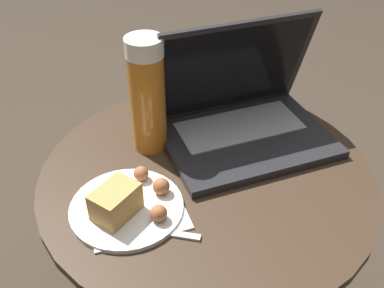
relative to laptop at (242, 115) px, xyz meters
name	(u,v)px	position (x,y,z in m)	size (l,w,h in m)	color
table	(205,226)	(-0.12, -0.07, -0.20)	(0.64, 0.64, 0.51)	#9E9EA3
napkin	(138,216)	(-0.29, -0.11, -0.05)	(0.18, 0.15, 0.00)	white
laptop	(242,115)	(0.00, 0.00, 0.00)	(0.37, 0.29, 0.25)	#232326
beer_glass	(147,95)	(-0.18, 0.06, 0.07)	(0.07, 0.07, 0.24)	#C6701E
snack_plate	(126,204)	(-0.30, -0.09, -0.03)	(0.20, 0.20, 0.06)	white
fork	(134,228)	(-0.31, -0.13, -0.05)	(0.16, 0.14, 0.00)	silver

